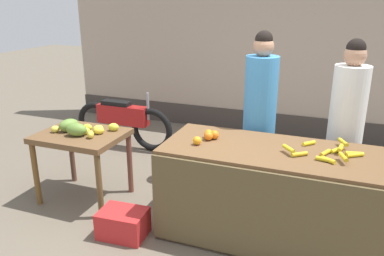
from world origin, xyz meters
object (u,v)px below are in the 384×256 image
object	(u,v)px
produce_crate	(123,223)
vendor_woman_white_shirt	(345,130)
parked_motorcycle	(123,121)
vendor_woman_blue_shirt	(259,119)
produce_sack	(171,159)

from	to	relation	value
produce_crate	vendor_woman_white_shirt	bearing A→B (deg)	32.92
parked_motorcycle	produce_crate	bearing A→B (deg)	-59.75
vendor_woman_white_shirt	produce_crate	bearing A→B (deg)	-147.08
produce_crate	vendor_woman_blue_shirt	bearing A→B (deg)	48.88
produce_crate	parked_motorcycle	bearing A→B (deg)	120.25
vendor_woman_white_shirt	vendor_woman_blue_shirt	bearing A→B (deg)	-176.90
vendor_woman_white_shirt	parked_motorcycle	size ratio (longest dim) A/B	1.13
vendor_woman_blue_shirt	produce_sack	distance (m)	1.29
parked_motorcycle	produce_crate	size ratio (longest dim) A/B	3.64
vendor_woman_white_shirt	produce_crate	xyz separation A→B (m)	(-1.87, -1.21, -0.78)
vendor_woman_blue_shirt	vendor_woman_white_shirt	size ratio (longest dim) A/B	1.03
vendor_woman_white_shirt	produce_sack	xyz separation A→B (m)	(-1.94, 0.08, -0.65)
parked_motorcycle	vendor_woman_white_shirt	bearing A→B (deg)	-15.18
vendor_woman_white_shirt	produce_sack	bearing A→B (deg)	177.65
vendor_woman_blue_shirt	parked_motorcycle	size ratio (longest dim) A/B	1.16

